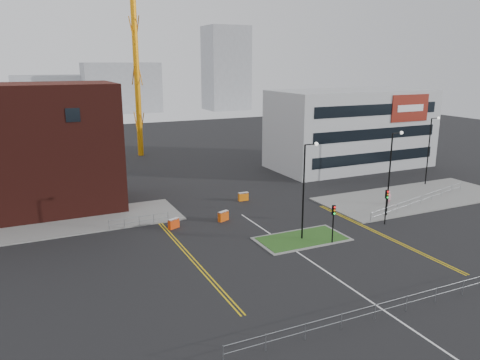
# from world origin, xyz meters

# --- Properties ---
(ground) EXTENTS (200.00, 200.00, 0.00)m
(ground) POSITION_xyz_m (0.00, 0.00, 0.00)
(ground) COLOR black
(ground) RESTS_ON ground
(pavement_left) EXTENTS (28.00, 8.00, 0.12)m
(pavement_left) POSITION_xyz_m (-20.00, 22.00, 0.06)
(pavement_left) COLOR slate
(pavement_left) RESTS_ON ground
(pavement_right) EXTENTS (24.00, 10.00, 0.12)m
(pavement_right) POSITION_xyz_m (22.00, 14.00, 0.06)
(pavement_right) COLOR slate
(pavement_right) RESTS_ON ground
(island_kerb) EXTENTS (8.60, 4.60, 0.08)m
(island_kerb) POSITION_xyz_m (2.00, 8.00, 0.04)
(island_kerb) COLOR slate
(island_kerb) RESTS_ON ground
(grass_island) EXTENTS (8.00, 4.00, 0.12)m
(grass_island) POSITION_xyz_m (2.00, 8.00, 0.06)
(grass_island) COLOR #214617
(grass_island) RESTS_ON ground
(brick_building) EXTENTS (24.20, 10.07, 14.24)m
(brick_building) POSITION_xyz_m (-22.97, 28.00, 6.85)
(brick_building) COLOR #411510
(brick_building) RESTS_ON ground
(office_block) EXTENTS (25.00, 12.20, 12.00)m
(office_block) POSITION_xyz_m (26.01, 31.97, 6.00)
(office_block) COLOR #B0B2B5
(office_block) RESTS_ON ground
(tower_crane) EXTENTS (52.05, 11.98, 36.09)m
(tower_crane) POSITION_xyz_m (3.83, 53.76, 24.99)
(tower_crane) COLOR orange
(tower_crane) RESTS_ON ground
(streetlamp_island) EXTENTS (1.46, 0.36, 9.18)m
(streetlamp_island) POSITION_xyz_m (2.22, 8.00, 5.41)
(streetlamp_island) COLOR black
(streetlamp_island) RESTS_ON ground
(streetlamp_right_near) EXTENTS (1.46, 0.36, 9.18)m
(streetlamp_right_near) POSITION_xyz_m (14.22, 10.00, 5.41)
(streetlamp_right_near) COLOR black
(streetlamp_right_near) RESTS_ON ground
(streetlamp_right_far) EXTENTS (1.46, 0.36, 9.18)m
(streetlamp_right_far) POSITION_xyz_m (28.22, 18.00, 5.41)
(streetlamp_right_far) COLOR black
(streetlamp_right_far) RESTS_ON ground
(traffic_light_island) EXTENTS (0.28, 0.33, 3.65)m
(traffic_light_island) POSITION_xyz_m (4.00, 5.98, 2.57)
(traffic_light_island) COLOR black
(traffic_light_island) RESTS_ON ground
(traffic_light_right) EXTENTS (0.28, 0.33, 3.65)m
(traffic_light_right) POSITION_xyz_m (12.00, 7.98, 2.57)
(traffic_light_right) COLOR black
(traffic_light_right) RESTS_ON ground
(railing_front) EXTENTS (24.05, 0.05, 1.10)m
(railing_front) POSITION_xyz_m (0.00, -6.00, 0.78)
(railing_front) COLOR gray
(railing_front) RESTS_ON ground
(railing_left) EXTENTS (6.05, 0.05, 1.10)m
(railing_left) POSITION_xyz_m (-11.00, 18.00, 0.74)
(railing_left) COLOR gray
(railing_left) RESTS_ON ground
(railing_right) EXTENTS (19.05, 5.05, 1.10)m
(railing_right) POSITION_xyz_m (20.50, 11.50, 0.78)
(railing_right) COLOR gray
(railing_right) RESTS_ON ground
(centre_line) EXTENTS (0.15, 30.00, 0.01)m
(centre_line) POSITION_xyz_m (0.00, 2.00, 0.01)
(centre_line) COLOR silver
(centre_line) RESTS_ON ground
(yellow_left_a) EXTENTS (0.12, 24.00, 0.01)m
(yellow_left_a) POSITION_xyz_m (-9.00, 10.00, 0.01)
(yellow_left_a) COLOR gold
(yellow_left_a) RESTS_ON ground
(yellow_left_b) EXTENTS (0.12, 24.00, 0.01)m
(yellow_left_b) POSITION_xyz_m (-8.70, 10.00, 0.01)
(yellow_left_b) COLOR gold
(yellow_left_b) RESTS_ON ground
(yellow_right_a) EXTENTS (0.12, 20.00, 0.01)m
(yellow_right_a) POSITION_xyz_m (9.50, 6.00, 0.01)
(yellow_right_a) COLOR gold
(yellow_right_a) RESTS_ON ground
(yellow_right_b) EXTENTS (0.12, 20.00, 0.01)m
(yellow_right_b) POSITION_xyz_m (9.80, 6.00, 0.01)
(yellow_right_b) COLOR gold
(yellow_right_b) RESTS_ON ground
(skyline_b) EXTENTS (24.00, 12.00, 16.00)m
(skyline_b) POSITION_xyz_m (10.00, 130.00, 8.00)
(skyline_b) COLOR gray
(skyline_b) RESTS_ON ground
(skyline_c) EXTENTS (14.00, 12.00, 28.00)m
(skyline_c) POSITION_xyz_m (45.00, 125.00, 14.00)
(skyline_c) COLOR gray
(skyline_c) RESTS_ON ground
(skyline_d) EXTENTS (30.00, 12.00, 12.00)m
(skyline_d) POSITION_xyz_m (-8.00, 140.00, 6.00)
(skyline_d) COLOR gray
(skyline_d) RESTS_ON ground
(pedestrian) EXTENTS (0.66, 0.48, 1.69)m
(pedestrian) POSITION_xyz_m (17.08, 13.03, 0.85)
(pedestrian) COLOR pink
(pedestrian) RESTS_ON ground
(barrier_left) EXTENTS (1.25, 0.85, 1.00)m
(barrier_left) POSITION_xyz_m (-8.00, 16.02, 0.54)
(barrier_left) COLOR red
(barrier_left) RESTS_ON ground
(barrier_mid) EXTENTS (1.31, 0.86, 1.05)m
(barrier_mid) POSITION_xyz_m (-2.61, 16.00, 0.57)
(barrier_mid) COLOR #D24B0B
(barrier_mid) RESTS_ON ground
(barrier_right) EXTENTS (1.22, 0.43, 1.02)m
(barrier_right) POSITION_xyz_m (2.45, 21.75, 0.55)
(barrier_right) COLOR orange
(barrier_right) RESTS_ON ground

